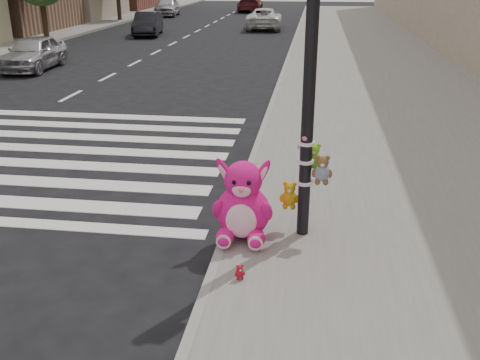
% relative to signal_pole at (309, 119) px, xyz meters
% --- Properties ---
extents(ground, '(120.00, 120.00, 0.00)m').
position_rel_signal_pole_xyz_m(ground, '(-2.61, -1.82, -1.76)').
color(ground, black).
rests_on(ground, ground).
extents(sidewalk_near, '(7.00, 80.00, 0.14)m').
position_rel_signal_pole_xyz_m(sidewalk_near, '(2.39, 8.18, -1.69)').
color(sidewalk_near, slate).
rests_on(sidewalk_near, ground).
extents(curb_edge, '(0.12, 80.00, 0.15)m').
position_rel_signal_pole_xyz_m(curb_edge, '(-1.06, 8.18, -1.69)').
color(curb_edge, gray).
rests_on(curb_edge, ground).
extents(signal_pole, '(0.70, 0.49, 4.00)m').
position_rel_signal_pole_xyz_m(signal_pole, '(0.00, 0.00, 0.00)').
color(signal_pole, black).
rests_on(signal_pole, sidewalk_near).
extents(pink_bunny, '(0.81, 0.84, 1.15)m').
position_rel_signal_pole_xyz_m(pink_bunny, '(-0.81, -0.26, -1.16)').
color(pink_bunny, '#E9137F').
rests_on(pink_bunny, sidewalk_near).
extents(red_teddy, '(0.16, 0.13, 0.19)m').
position_rel_signal_pole_xyz_m(red_teddy, '(-0.71, -1.32, -1.53)').
color(red_teddy, '#B31123').
rests_on(red_teddy, sidewalk_near).
extents(car_silver_far, '(1.68, 3.72, 1.24)m').
position_rel_signal_pole_xyz_m(car_silver_far, '(-10.34, 12.26, -1.14)').
color(car_silver_far, '#A9A9AE').
rests_on(car_silver_far, ground).
extents(car_dark_far, '(1.97, 4.01, 1.26)m').
position_rel_signal_pole_xyz_m(car_dark_far, '(-9.37, 23.48, -1.13)').
color(car_dark_far, black).
rests_on(car_dark_far, ground).
extents(car_white_near, '(2.36, 4.69, 1.27)m').
position_rel_signal_pole_xyz_m(car_white_near, '(-3.19, 27.67, -1.13)').
color(car_white_near, silver).
rests_on(car_white_near, ground).
extents(car_maroon_near, '(2.34, 5.15, 1.46)m').
position_rel_signal_pole_xyz_m(car_maroon_near, '(-5.80, 42.08, -1.03)').
color(car_maroon_near, '#53171C').
rests_on(car_maroon_near, ground).
extents(car_silver_deep, '(2.11, 4.35, 1.43)m').
position_rel_signal_pole_xyz_m(car_silver_deep, '(-11.76, 36.48, -1.05)').
color(car_silver_deep, '#B3B3B8').
rests_on(car_silver_deep, ground).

